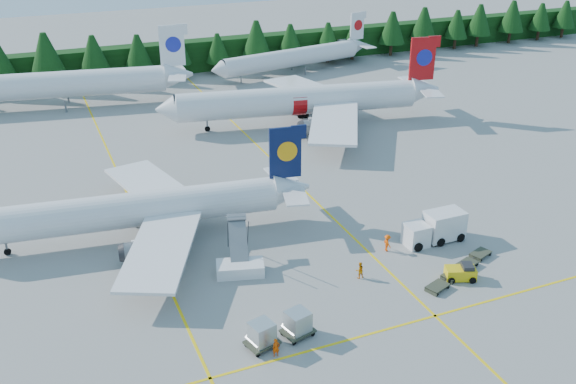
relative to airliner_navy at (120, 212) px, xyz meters
name	(u,v)px	position (x,y,z in m)	size (l,w,h in m)	color
ground	(341,295)	(16.37, -17.74, -3.22)	(320.00, 320.00, 0.00)	gray
taxi_stripe_a	(142,226)	(2.37, 2.26, -3.22)	(0.25, 120.00, 0.01)	yellow
taxi_stripe_b	(309,195)	(22.37, 2.26, -3.22)	(0.25, 120.00, 0.01)	yellow
taxi_stripe_cross	(374,333)	(16.37, -23.74, -3.22)	(80.00, 0.25, 0.01)	yellow
treeline_hedge	(149,60)	(16.37, 64.26, -0.22)	(220.00, 4.00, 6.00)	black
airliner_navy	(120,212)	(0.00, 0.00, 0.00)	(36.80, 30.11, 10.72)	silver
airliner_red	(293,101)	(30.51, 26.24, 0.57)	(43.06, 35.13, 12.61)	silver
airliner_far_left	(42,85)	(-4.18, 49.72, 0.79)	(43.75, 10.89, 12.79)	silver
airliner_far_right	(287,58)	(41.21, 54.06, 0.03)	(35.34, 9.87, 10.38)	silver
airstairs	(240,264)	(9.24, -10.62, -2.35)	(4.94, 6.71, 4.03)	silver
service_truck	(434,228)	(29.66, -12.75, -1.68)	(6.48, 2.47, 3.12)	white
baggage_tug	(461,272)	(27.90, -19.80, -2.50)	(3.12, 2.38, 1.48)	#D9B60C
dolly_train	(460,269)	(28.53, -18.83, -2.82)	(9.82, 5.24, 0.12)	#373B2B
uld_pair	(280,328)	(8.84, -21.72, -1.93)	(6.10, 2.72, 1.92)	#373B2B
crew_a	(276,348)	(7.87, -23.28, -2.43)	(0.58, 0.38, 1.59)	#D64204
crew_b	(360,270)	(19.25, -15.94, -2.39)	(0.81, 0.63, 1.66)	orange
crew_c	(387,243)	(24.20, -12.63, -2.32)	(0.74, 0.50, 1.80)	#F34B05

